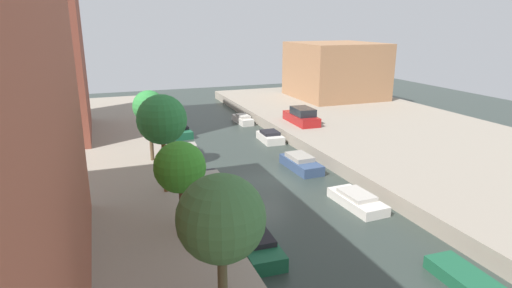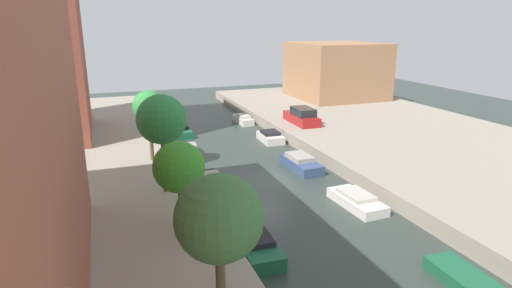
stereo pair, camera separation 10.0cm
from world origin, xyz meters
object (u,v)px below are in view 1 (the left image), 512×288
Objects in this scene: street_tree_3 at (149,107)px; moored_boat_right_5 at (243,119)px; moored_boat_right_4 at (270,137)px; low_block_right at (335,70)px; moored_boat_left_2 at (255,243)px; street_tree_1 at (180,167)px; street_tree_0 at (221,219)px; moored_boat_left_5 at (179,130)px; street_tree_2 at (162,120)px; apartment_tower_far at (10,24)px; parked_car at (302,117)px; moored_boat_right_1 at (471,283)px; moored_boat_left_3 at (214,183)px; moored_boat_left_4 at (190,151)px; moored_boat_right_2 at (357,200)px; moored_boat_right_3 at (301,163)px.

street_tree_3 reaches higher than moored_boat_right_5.
moored_boat_right_4 is (10.85, 4.81, -4.35)m from street_tree_3.
low_block_right reaches higher than moored_boat_left_2.
street_tree_1 is (-25.00, -28.88, -0.32)m from low_block_right.
street_tree_0 reaches higher than moored_boat_left_5.
street_tree_2 is 16.08m from moored_boat_right_4.
moored_boat_right_5 is at bearing 7.13° from apartment_tower_far.
street_tree_0 is at bearing -121.37° from parked_car.
street_tree_0 reaches higher than moored_boat_right_1.
moored_boat_left_3 is 11.69m from moored_boat_right_4.
street_tree_2 is at bearing -120.49° from moored_boat_right_5.
moored_boat_right_5 is at bearing 50.37° from moored_boat_left_4.
street_tree_2 is at bearing 130.03° from moored_boat_right_1.
moored_boat_left_2 reaches higher than moored_boat_left_5.
street_tree_0 is 32.20m from moored_boat_right_5.
apartment_tower_far is 4.72× the size of moored_boat_right_1.
moored_boat_left_2 is (3.07, 5.36, -4.23)m from street_tree_0.
moored_boat_right_4 is (7.53, 8.94, 0.07)m from moored_boat_left_3.
moored_boat_right_2 is (7.03, -5.56, 0.02)m from moored_boat_left_3.
moored_boat_left_5 is 8.87m from moored_boat_right_4.
moored_boat_right_2 is at bearing -61.34° from moored_boat_left_4.
street_tree_1 is 12.95m from moored_boat_right_1.
moored_boat_right_1 is (10.13, -12.06, -4.89)m from street_tree_2.
street_tree_3 reaches higher than moored_boat_right_3.
moored_boat_right_5 reaches higher than moored_boat_left_5.
street_tree_0 is 25.37m from moored_boat_right_4.
moored_boat_right_4 is at bearing 65.62° from moored_boat_left_2.
moored_boat_right_1 is 0.97× the size of moored_boat_right_3.
moored_boat_left_4 is at bearing 107.77° from moored_boat_right_1.
apartment_tower_far reaches higher than moored_boat_right_3.
moored_boat_left_2 is at bearing -61.46° from apartment_tower_far.
moored_boat_right_4 is (0.72, 22.92, 0.12)m from moored_boat_right_1.
moored_boat_left_3 reaches higher than moored_boat_right_1.
apartment_tower_far is 21.04m from moored_boat_left_3.
low_block_right reaches higher than moored_boat_right_4.
moored_boat_right_2 is at bearing -88.26° from moored_boat_right_3.
moored_boat_right_2 is at bearing 20.11° from moored_boat_left_2.
moored_boat_left_4 is (3.29, 3.23, -4.42)m from street_tree_3.
moored_boat_right_3 is at bearing 38.90° from street_tree_1.
street_tree_0 is 1.06× the size of parked_car.
moored_boat_left_2 is at bearing -91.49° from moored_boat_left_5.
street_tree_3 is at bearing 90.00° from street_tree_2.
parked_car is at bearing 23.42° from street_tree_3.
street_tree_2 reaches higher than moored_boat_left_4.
apartment_tower_far is 17.03m from moored_boat_left_4.
moored_boat_left_2 is 25.86m from moored_boat_right_5.
apartment_tower_far is at bearing 132.49° from street_tree_3.
apartment_tower_far is 27.06m from moored_boat_left_2.
moored_boat_left_2 is at bearing -121.81° from parked_car.
street_tree_2 reaches higher than parked_car.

